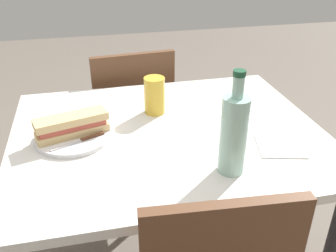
% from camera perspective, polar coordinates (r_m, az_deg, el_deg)
% --- Properties ---
extents(dining_table, '(1.04, 0.84, 0.74)m').
position_cam_1_polar(dining_table, '(1.34, -0.00, -5.19)').
color(dining_table, silver).
rests_on(dining_table, ground).
extents(chair_near, '(0.43, 0.43, 0.85)m').
position_cam_1_polar(chair_near, '(1.93, -5.53, 1.32)').
color(chair_near, brown).
rests_on(chair_near, ground).
extents(plate_near, '(0.25, 0.25, 0.01)m').
position_cam_1_polar(plate_near, '(1.27, -14.11, -1.52)').
color(plate_near, white).
rests_on(plate_near, dining_table).
extents(baguette_sandwich_near, '(0.24, 0.13, 0.07)m').
position_cam_1_polar(baguette_sandwich_near, '(1.25, -14.34, 0.12)').
color(baguette_sandwich_near, '#DBB77A').
rests_on(baguette_sandwich_near, plate_near).
extents(knife_near, '(0.17, 0.08, 0.01)m').
position_cam_1_polar(knife_near, '(1.22, -12.97, -2.11)').
color(knife_near, silver).
rests_on(knife_near, plate_near).
extents(water_bottle, '(0.08, 0.08, 0.30)m').
position_cam_1_polar(water_bottle, '(1.04, 9.90, -1.10)').
color(water_bottle, '#99C6B7').
rests_on(water_bottle, dining_table).
extents(beer_glass, '(0.08, 0.08, 0.14)m').
position_cam_1_polar(beer_glass, '(1.38, -2.05, 4.64)').
color(beer_glass, gold).
rests_on(beer_glass, dining_table).
extents(paper_napkin, '(0.17, 0.17, 0.00)m').
position_cam_1_polar(paper_napkin, '(1.24, 16.56, -2.90)').
color(paper_napkin, white).
rests_on(paper_napkin, dining_table).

